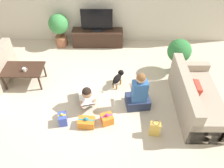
{
  "coord_description": "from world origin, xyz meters",
  "views": [
    {
      "loc": [
        0.64,
        -3.46,
        3.73
      ],
      "look_at": [
        0.6,
        0.06,
        0.45
      ],
      "focal_mm": 35.0,
      "sensor_mm": 36.0,
      "label": 1
    }
  ],
  "objects_px": {
    "person_kneeling": "(86,95)",
    "coffee_table": "(23,70)",
    "potted_plant_back_left": "(59,27)",
    "tv_console": "(98,38)",
    "dog": "(118,78)",
    "gift_box_b": "(107,119)",
    "tv": "(97,21)",
    "sofa_right": "(195,99)",
    "gift_box_c": "(63,119)",
    "person_sitting": "(139,95)",
    "gift_box_a": "(86,122)",
    "potted_plant_corner_right": "(179,52)",
    "mug": "(25,70)",
    "gift_bag_a": "(155,129)"
  },
  "relations": [
    {
      "from": "coffee_table",
      "to": "gift_box_a",
      "type": "height_order",
      "value": "coffee_table"
    },
    {
      "from": "person_sitting",
      "to": "gift_box_a",
      "type": "distance_m",
      "value": 1.25
    },
    {
      "from": "gift_box_b",
      "to": "mug",
      "type": "distance_m",
      "value": 2.29
    },
    {
      "from": "gift_box_c",
      "to": "gift_bag_a",
      "type": "height_order",
      "value": "gift_bag_a"
    },
    {
      "from": "tv",
      "to": "gift_box_c",
      "type": "bearing_deg",
      "value": -100.29
    },
    {
      "from": "coffee_table",
      "to": "tv",
      "type": "height_order",
      "value": "tv"
    },
    {
      "from": "person_kneeling",
      "to": "gift_box_b",
      "type": "xyz_separation_m",
      "value": [
        0.46,
        -0.47,
        -0.23
      ]
    },
    {
      "from": "tv_console",
      "to": "gift_box_b",
      "type": "height_order",
      "value": "tv_console"
    },
    {
      "from": "sofa_right",
      "to": "gift_box_b",
      "type": "bearing_deg",
      "value": 102.65
    },
    {
      "from": "tv_console",
      "to": "potted_plant_back_left",
      "type": "relative_size",
      "value": 1.5
    },
    {
      "from": "coffee_table",
      "to": "potted_plant_back_left",
      "type": "distance_m",
      "value": 1.84
    },
    {
      "from": "coffee_table",
      "to": "potted_plant_corner_right",
      "type": "xyz_separation_m",
      "value": [
        3.81,
        0.51,
        0.21
      ]
    },
    {
      "from": "tv",
      "to": "potted_plant_corner_right",
      "type": "height_order",
      "value": "tv"
    },
    {
      "from": "person_kneeling",
      "to": "tv",
      "type": "bearing_deg",
      "value": 73.57
    },
    {
      "from": "tv_console",
      "to": "gift_box_c",
      "type": "relative_size",
      "value": 4.98
    },
    {
      "from": "person_sitting",
      "to": "dog",
      "type": "relative_size",
      "value": 2.01
    },
    {
      "from": "person_sitting",
      "to": "gift_box_b",
      "type": "xyz_separation_m",
      "value": [
        -0.67,
        -0.47,
        -0.25
      ]
    },
    {
      "from": "person_sitting",
      "to": "gift_box_a",
      "type": "xyz_separation_m",
      "value": [
        -1.1,
        -0.55,
        -0.27
      ]
    },
    {
      "from": "mug",
      "to": "tv",
      "type": "bearing_deg",
      "value": 49.46
    },
    {
      "from": "potted_plant_corner_right",
      "to": "mug",
      "type": "height_order",
      "value": "potted_plant_corner_right"
    },
    {
      "from": "coffee_table",
      "to": "gift_box_c",
      "type": "bearing_deg",
      "value": -47.48
    },
    {
      "from": "potted_plant_back_left",
      "to": "person_sitting",
      "type": "distance_m",
      "value": 3.28
    },
    {
      "from": "dog",
      "to": "tv",
      "type": "bearing_deg",
      "value": -43.9
    },
    {
      "from": "person_kneeling",
      "to": "gift_box_b",
      "type": "height_order",
      "value": "person_kneeling"
    },
    {
      "from": "gift_box_b",
      "to": "gift_box_c",
      "type": "relative_size",
      "value": 1.0
    },
    {
      "from": "coffee_table",
      "to": "gift_box_c",
      "type": "distance_m",
      "value": 1.7
    },
    {
      "from": "sofa_right",
      "to": "potted_plant_corner_right",
      "type": "xyz_separation_m",
      "value": [
        -0.14,
        1.29,
        0.33
      ]
    },
    {
      "from": "person_kneeling",
      "to": "mug",
      "type": "bearing_deg",
      "value": 142.34
    },
    {
      "from": "tv",
      "to": "person_sitting",
      "type": "xyz_separation_m",
      "value": [
        1.04,
        -2.52,
        -0.42
      ]
    },
    {
      "from": "person_kneeling",
      "to": "dog",
      "type": "xyz_separation_m",
      "value": [
        0.7,
        0.68,
        -0.1
      ]
    },
    {
      "from": "potted_plant_back_left",
      "to": "gift_box_b",
      "type": "xyz_separation_m",
      "value": [
        1.47,
        -2.94,
        -0.52
      ]
    },
    {
      "from": "gift_bag_a",
      "to": "gift_box_c",
      "type": "bearing_deg",
      "value": 172.19
    },
    {
      "from": "potted_plant_back_left",
      "to": "gift_box_a",
      "type": "distance_m",
      "value": 3.24
    },
    {
      "from": "sofa_right",
      "to": "dog",
      "type": "xyz_separation_m",
      "value": [
        -1.67,
        0.73,
        -0.05
      ]
    },
    {
      "from": "coffee_table",
      "to": "gift_box_b",
      "type": "relative_size",
      "value": 3.18
    },
    {
      "from": "person_kneeling",
      "to": "gift_bag_a",
      "type": "bearing_deg",
      "value": -42.48
    },
    {
      "from": "gift_bag_a",
      "to": "coffee_table",
      "type": "bearing_deg",
      "value": 153.53
    },
    {
      "from": "potted_plant_corner_right",
      "to": "person_sitting",
      "type": "distance_m",
      "value": 1.68
    },
    {
      "from": "potted_plant_corner_right",
      "to": "gift_box_b",
      "type": "xyz_separation_m",
      "value": [
        -1.76,
        -1.72,
        -0.51
      ]
    },
    {
      "from": "potted_plant_corner_right",
      "to": "gift_box_a",
      "type": "height_order",
      "value": "potted_plant_corner_right"
    },
    {
      "from": "person_sitting",
      "to": "gift_box_c",
      "type": "bearing_deg",
      "value": 10.25
    },
    {
      "from": "tv_console",
      "to": "gift_box_b",
      "type": "distance_m",
      "value": 3.01
    },
    {
      "from": "person_sitting",
      "to": "gift_box_a",
      "type": "bearing_deg",
      "value": 19.55
    },
    {
      "from": "coffee_table",
      "to": "person_sitting",
      "type": "xyz_separation_m",
      "value": [
        2.72,
        -0.74,
        -0.04
      ]
    },
    {
      "from": "coffee_table",
      "to": "tv",
      "type": "bearing_deg",
      "value": 46.56
    },
    {
      "from": "person_kneeling",
      "to": "coffee_table",
      "type": "bearing_deg",
      "value": 140.92
    },
    {
      "from": "potted_plant_corner_right",
      "to": "gift_box_b",
      "type": "distance_m",
      "value": 2.51
    },
    {
      "from": "tv_console",
      "to": "dog",
      "type": "relative_size",
      "value": 3.13
    },
    {
      "from": "tv",
      "to": "gift_box_a",
      "type": "bearing_deg",
      "value": -91.03
    },
    {
      "from": "dog",
      "to": "gift_box_c",
      "type": "distance_m",
      "value": 1.66
    }
  ]
}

